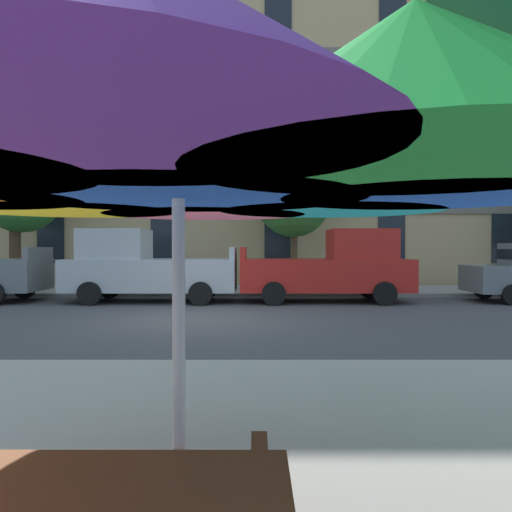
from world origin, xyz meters
name	(u,v)px	position (x,y,z in m)	size (l,w,h in m)	color
ground_plane	(193,320)	(0.00, 0.00, 0.00)	(120.00, 120.00, 0.00)	#424244
sidewalk_far	(217,291)	(0.00, 6.80, 0.06)	(56.00, 3.60, 0.12)	gray
apartment_building	(229,127)	(0.00, 14.99, 8.00)	(46.64, 12.08, 16.00)	tan
pickup_silver	(144,268)	(-1.97, 3.70, 1.03)	(5.10, 2.12, 2.20)	#A8AAB2
pickup_red	(332,268)	(3.76, 3.70, 1.03)	(5.10, 2.12, 2.20)	#B21E19
street_tree_left	(15,191)	(-7.26, 6.57, 3.68)	(3.26, 2.92, 5.10)	#4C3823
street_tree_middle	(291,198)	(2.74, 6.91, 3.48)	(3.09, 3.11, 4.88)	brown
patio_umbrella	(178,142)	(1.08, -9.00, 2.16)	(3.70, 3.70, 2.48)	silver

